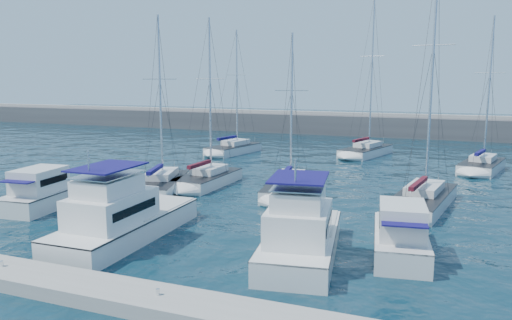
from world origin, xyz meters
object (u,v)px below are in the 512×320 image
(sailboat_mid_c, at_px, (289,187))
(sailboat_mid_d, at_px, (422,199))
(sailboat_back_a, at_px, (234,149))
(motor_yacht_port_outer, at_px, (46,193))
(motor_yacht_stbd_outer, at_px, (401,237))
(sailboat_mid_b, at_px, (207,179))
(sailboat_back_c, at_px, (482,166))
(motor_yacht_port_inner, at_px, (121,220))
(sailboat_back_b, at_px, (366,151))
(sailboat_mid_a, at_px, (160,184))
(motor_yacht_stbd_inner, at_px, (301,236))

(sailboat_mid_c, xyz_separation_m, sailboat_mid_d, (9.80, -0.47, 0.04))
(sailboat_back_a, bearing_deg, motor_yacht_port_outer, -81.56)
(motor_yacht_stbd_outer, xyz_separation_m, sailboat_mid_b, (-16.57, 11.32, -0.42))
(motor_yacht_stbd_outer, distance_m, sailboat_mid_c, 14.34)
(sailboat_mid_c, height_order, sailboat_back_c, sailboat_back_c)
(motor_yacht_stbd_outer, relative_size, sailboat_mid_c, 0.56)
(sailboat_mid_c, bearing_deg, sailboat_mid_d, -10.69)
(motor_yacht_stbd_outer, height_order, sailboat_back_c, sailboat_back_c)
(motor_yacht_port_inner, bearing_deg, sailboat_mid_d, 41.14)
(motor_yacht_port_outer, distance_m, sailboat_back_a, 27.50)
(motor_yacht_stbd_outer, height_order, sailboat_back_a, sailboat_back_a)
(sailboat_back_b, bearing_deg, sailboat_mid_b, -98.32)
(motor_yacht_port_outer, xyz_separation_m, sailboat_back_c, (28.60, 25.61, -0.41))
(sailboat_mid_a, xyz_separation_m, sailboat_back_c, (24.01, 18.43, 0.02))
(motor_yacht_port_outer, xyz_separation_m, motor_yacht_port_inner, (9.23, -4.08, 0.19))
(sailboat_mid_c, xyz_separation_m, sailboat_back_c, (14.26, 15.70, 0.03))
(motor_yacht_port_inner, relative_size, motor_yacht_stbd_outer, 1.49)
(motor_yacht_stbd_inner, height_order, sailboat_mid_d, sailboat_mid_d)
(sailboat_mid_d, bearing_deg, motor_yacht_stbd_outer, -83.67)
(motor_yacht_port_inner, bearing_deg, sailboat_back_a, 102.07)
(motor_yacht_port_inner, height_order, motor_yacht_stbd_outer, motor_yacht_port_inner)
(motor_yacht_stbd_outer, bearing_deg, motor_yacht_port_outer, 169.63)
(sailboat_back_c, bearing_deg, sailboat_back_a, -170.29)
(sailboat_mid_a, bearing_deg, motor_yacht_stbd_inner, -52.69)
(sailboat_mid_b, xyz_separation_m, sailboat_mid_d, (17.03, -0.92, 0.02))
(motor_yacht_port_outer, bearing_deg, sailboat_mid_b, 49.79)
(motor_yacht_port_outer, bearing_deg, sailboat_back_b, 56.24)
(motor_yacht_stbd_outer, height_order, sailboat_mid_c, sailboat_mid_c)
(sailboat_mid_d, bearing_deg, motor_yacht_stbd_inner, -102.73)
(motor_yacht_stbd_inner, height_order, sailboat_mid_c, sailboat_mid_c)
(motor_yacht_stbd_inner, distance_m, sailboat_mid_d, 13.59)
(motor_yacht_port_inner, height_order, sailboat_back_c, sailboat_back_c)
(motor_yacht_port_outer, relative_size, sailboat_back_b, 0.42)
(motor_yacht_stbd_outer, xyz_separation_m, sailboat_back_c, (4.92, 26.58, -0.41))
(sailboat_back_c, bearing_deg, sailboat_back_b, 167.49)
(sailboat_mid_b, xyz_separation_m, sailboat_back_c, (21.50, 15.26, 0.01))
(sailboat_back_c, bearing_deg, motor_yacht_port_inner, -109.49)
(sailboat_mid_a, bearing_deg, sailboat_mid_b, 34.44)
(sailboat_mid_a, height_order, sailboat_back_a, sailboat_back_a)
(motor_yacht_port_inner, height_order, motor_yacht_stbd_inner, same)
(sailboat_back_a, bearing_deg, motor_yacht_stbd_outer, -40.15)
(sailboat_mid_b, bearing_deg, sailboat_mid_d, -0.98)
(sailboat_back_a, distance_m, sailboat_back_c, 26.79)
(sailboat_back_b, height_order, sailboat_back_c, sailboat_back_b)
(motor_yacht_stbd_outer, relative_size, sailboat_back_c, 0.47)
(sailboat_mid_b, bearing_deg, sailboat_mid_a, -126.26)
(motor_yacht_port_inner, xyz_separation_m, sailboat_back_b, (7.47, 35.52, -0.57))
(motor_yacht_stbd_outer, bearing_deg, sailboat_mid_a, 148.87)
(motor_yacht_port_outer, bearing_deg, sailboat_mid_a, 51.65)
(sailboat_mid_c, distance_m, sailboat_mid_d, 9.81)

